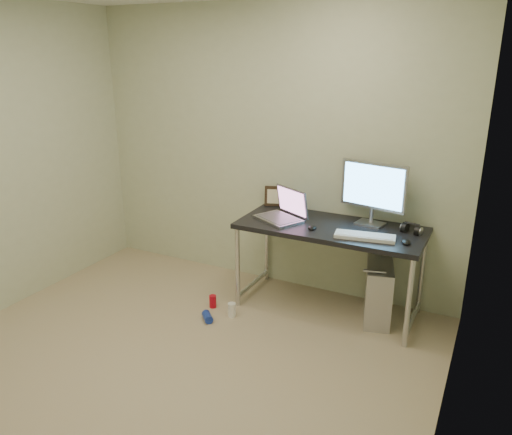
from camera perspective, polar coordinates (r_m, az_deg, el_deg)
The scene contains 18 objects.
floor at distance 3.59m, azimuth -11.26°, elevation -17.51°, with size 3.50×3.50×0.00m, color tan.
wall_back at distance 4.49m, azimuth 1.52°, elevation 7.71°, with size 3.50×0.02×2.50m, color beige.
wall_right at distance 2.39m, azimuth 21.96°, elevation -3.55°, with size 0.02×3.50×2.50m, color beige.
desk at distance 4.10m, azimuth 8.48°, elevation -2.04°, with size 1.49×0.65×0.75m.
tower_computer at distance 4.19m, azimuth 13.79°, elevation -8.24°, with size 0.31×0.50×0.51m.
cable_a at distance 4.36m, azimuth 14.09°, elevation -4.90°, with size 0.01×0.01×0.70m, color black.
cable_b at distance 4.33m, azimuth 15.16°, elevation -5.43°, with size 0.01×0.01×0.72m, color black.
can_red at distance 4.34m, azimuth -4.96°, elevation -9.53°, with size 0.06×0.06×0.11m, color red.
can_white at distance 4.19m, azimuth -2.78°, elevation -10.49°, with size 0.07×0.07×0.12m, color white.
can_blue at distance 4.16m, azimuth -5.57°, elevation -11.24°, with size 0.07×0.07×0.13m, color #1B35AE.
laptop at distance 4.18m, azimuth 3.17°, elevation 0.63°, with size 0.47×0.44×0.26m.
monitor at distance 4.08m, azimuth 13.24°, elevation 3.23°, with size 0.54×0.20×0.51m.
keyboard at distance 3.85m, azimuth 12.34°, elevation -2.12°, with size 0.45×0.15×0.03m, color white.
mouse_right at distance 3.82m, azimuth 16.78°, elevation -2.61°, with size 0.06×0.10×0.03m, color black.
mouse_left at distance 3.98m, azimuth 6.46°, elevation -1.06°, with size 0.06×0.10×0.03m, color black.
headphones at distance 4.05m, azimuth 17.35°, elevation -1.30°, with size 0.17×0.10×0.10m.
picture_frame at distance 4.52m, azimuth 2.44°, elevation 2.44°, with size 0.23×0.03×0.18m, color black.
webcam at distance 4.43m, azimuth 4.88°, elevation 1.95°, with size 0.04×0.03×0.11m.
Camera 1 is at (1.88, -2.24, 2.10)m, focal length 35.00 mm.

